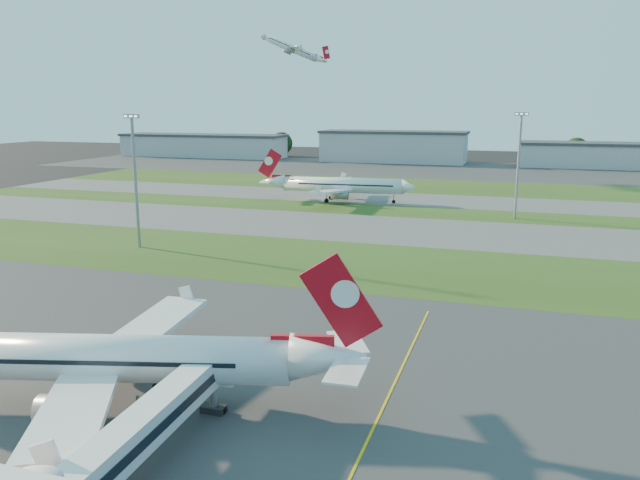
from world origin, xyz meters
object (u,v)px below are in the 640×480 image
at_px(light_mast_west, 135,172).
at_px(light_mast_centre, 519,158).
at_px(airliner_parked, 108,359).
at_px(jet_bridge, 140,429).
at_px(airliner_taxiing, 341,186).

xyz_separation_m(light_mast_west, light_mast_centre, (70.00, 56.00, 0.00)).
bearing_deg(light_mast_west, airliner_parked, -58.37).
distance_m(jet_bridge, light_mast_west, 81.73).
relative_size(airliner_parked, airliner_taxiing, 0.97).
distance_m(light_mast_west, light_mast_centre, 89.64).
distance_m(airliner_taxiing, light_mast_centre, 51.45).
bearing_deg(jet_bridge, airliner_parked, 136.07).
distance_m(airliner_taxiing, light_mast_west, 73.47).
height_order(jet_bridge, light_mast_west, light_mast_west).
relative_size(airliner_parked, light_mast_west, 1.61).
relative_size(airliner_taxiing, light_mast_centre, 1.66).
height_order(airliner_parked, airliner_taxiing, airliner_taxiing).
bearing_deg(jet_bridge, light_mast_west, 123.91).
relative_size(airliner_parked, light_mast_centre, 1.61).
bearing_deg(jet_bridge, light_mast_centre, 78.62).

